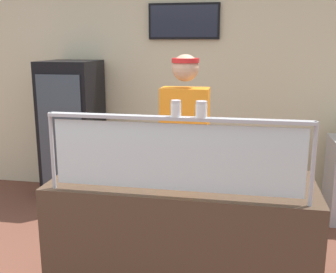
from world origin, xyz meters
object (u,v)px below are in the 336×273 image
object	(u,v)px
worker_figure	(185,149)
drink_fridge	(73,131)
pepper_flake_shaker	(201,110)
parmesan_shaker	(176,110)
pizza_server	(169,170)
pizza_tray	(166,172)

from	to	relation	value
worker_figure	drink_fridge	bearing A→B (deg)	140.93
pepper_flake_shaker	drink_fridge	bearing A→B (deg)	129.09
parmesan_shaker	pizza_server	bearing A→B (deg)	106.56
worker_figure	parmesan_shaker	bearing A→B (deg)	-85.08
pizza_tray	pepper_flake_shaker	world-z (taller)	pepper_flake_shaker
pizza_server	parmesan_shaker	world-z (taller)	parmesan_shaker
parmesan_shaker	worker_figure	distance (m)	1.03
parmesan_shaker	pepper_flake_shaker	size ratio (longest dim) A/B	1.01
pizza_server	worker_figure	distance (m)	0.54
parmesan_shaker	worker_figure	xyz separation A→B (m)	(-0.08, 0.91, -0.47)
pepper_flake_shaker	pizza_server	bearing A→B (deg)	124.27
drink_fridge	pizza_server	bearing A→B (deg)	-49.95
pizza_tray	worker_figure	size ratio (longest dim) A/B	0.26
pizza_server	parmesan_shaker	distance (m)	0.63
drink_fridge	parmesan_shaker	bearing A→B (deg)	-53.32
worker_figure	pepper_flake_shaker	bearing A→B (deg)	-76.23
parmesan_shaker	pepper_flake_shaker	xyz separation A→B (m)	(0.15, 0.00, -0.00)
pepper_flake_shaker	drink_fridge	distance (m)	2.85
pizza_server	worker_figure	bearing A→B (deg)	73.60
pizza_server	pepper_flake_shaker	world-z (taller)	pepper_flake_shaker
pizza_server	parmesan_shaker	size ratio (longest dim) A/B	2.95
parmesan_shaker	pepper_flake_shaker	world-z (taller)	parmesan_shaker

